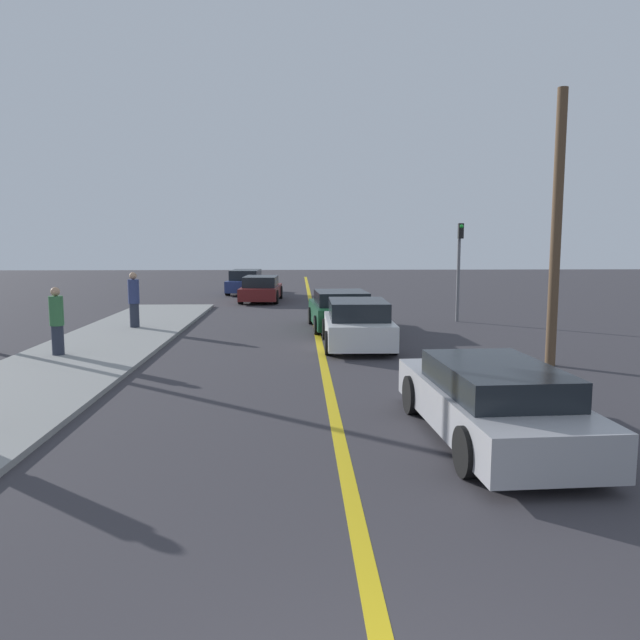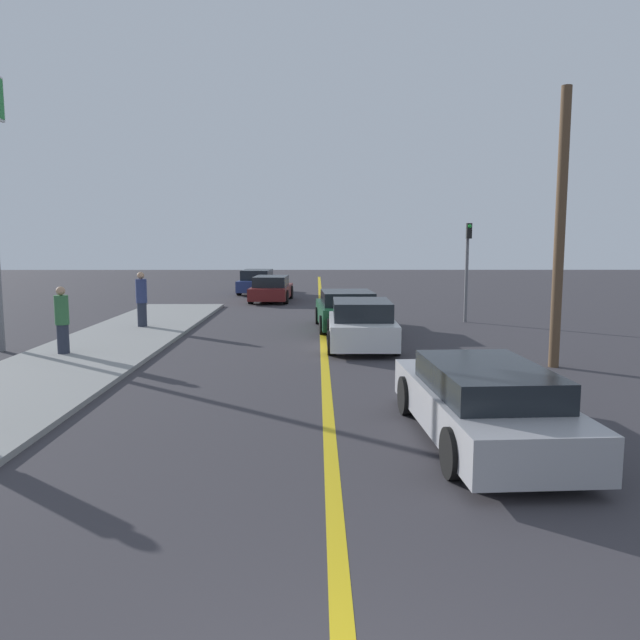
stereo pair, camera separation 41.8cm
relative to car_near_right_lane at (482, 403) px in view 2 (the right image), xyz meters
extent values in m
cube|color=gold|center=(-2.27, 11.66, -0.59)|extent=(0.20, 60.00, 0.01)
cube|color=gray|center=(-8.39, 6.38, -0.54)|extent=(3.41, 25.43, 0.11)
cube|color=#9E9EA3|center=(0.00, 0.05, -0.11)|extent=(2.01, 4.83, 0.61)
cube|color=black|center=(0.00, -0.18, 0.40)|extent=(1.68, 2.69, 0.41)
cylinder|color=black|center=(-0.91, 1.47, -0.27)|extent=(0.26, 0.67, 0.66)
cylinder|color=black|center=(0.74, 1.57, -0.27)|extent=(0.26, 0.67, 0.66)
cylinder|color=black|center=(-0.74, -1.46, -0.27)|extent=(0.26, 0.67, 0.66)
cylinder|color=black|center=(0.91, -1.36, -0.27)|extent=(0.26, 0.67, 0.66)
cube|color=silver|center=(-1.22, 8.34, -0.09)|extent=(1.82, 4.14, 0.66)
cube|color=black|center=(-1.22, 8.13, 0.49)|extent=(1.59, 2.28, 0.50)
cylinder|color=black|center=(-2.05, 9.62, -0.28)|extent=(0.23, 0.64, 0.64)
cylinder|color=black|center=(-0.36, 9.60, -0.28)|extent=(0.23, 0.64, 0.64)
cylinder|color=black|center=(-2.08, 7.07, -0.28)|extent=(0.23, 0.64, 0.64)
cylinder|color=black|center=(-0.40, 7.05, -0.28)|extent=(0.23, 0.64, 0.64)
cube|color=#144728|center=(-1.45, 11.94, -0.09)|extent=(2.10, 4.12, 0.68)
cube|color=black|center=(-1.45, 11.74, 0.47)|extent=(1.77, 2.30, 0.45)
cylinder|color=black|center=(-2.41, 13.14, -0.29)|extent=(0.25, 0.62, 0.61)
cylinder|color=black|center=(-0.63, 13.24, -0.29)|extent=(0.25, 0.62, 0.61)
cylinder|color=black|center=(-2.27, 10.65, -0.29)|extent=(0.25, 0.62, 0.61)
cylinder|color=black|center=(-0.49, 10.75, -0.29)|extent=(0.25, 0.62, 0.61)
cube|color=maroon|center=(-4.70, 21.56, -0.13)|extent=(1.93, 4.43, 0.57)
cube|color=black|center=(-4.70, 21.34, 0.40)|extent=(1.64, 2.46, 0.49)
cylinder|color=black|center=(-5.47, 22.94, -0.27)|extent=(0.25, 0.67, 0.66)
cylinder|color=black|center=(-3.81, 22.87, -0.27)|extent=(0.25, 0.67, 0.66)
cylinder|color=black|center=(-5.58, 20.24, -0.27)|extent=(0.25, 0.67, 0.66)
cylinder|color=black|center=(-3.92, 20.17, -0.27)|extent=(0.25, 0.67, 0.66)
cube|color=navy|center=(-5.81, 26.08, -0.10)|extent=(1.95, 4.46, 0.61)
cube|color=black|center=(-5.81, 25.86, 0.47)|extent=(1.64, 2.48, 0.54)
cylinder|color=black|center=(-6.55, 27.48, -0.25)|extent=(0.26, 0.70, 0.69)
cylinder|color=black|center=(-4.92, 27.39, -0.25)|extent=(0.26, 0.70, 0.69)
cylinder|color=black|center=(-6.70, 24.77, -0.25)|extent=(0.26, 0.70, 0.69)
cylinder|color=black|center=(-5.07, 24.69, -0.25)|extent=(0.26, 0.70, 0.69)
cylinder|color=#282D3D|center=(-8.98, 6.77, -0.11)|extent=(0.30, 0.30, 0.75)
cylinder|color=#336B3D|center=(-8.98, 6.77, 0.63)|extent=(0.35, 0.35, 0.75)
sphere|color=tan|center=(-8.98, 6.77, 1.12)|extent=(0.23, 0.23, 0.23)
cylinder|color=#282D3D|center=(-8.34, 11.77, -0.09)|extent=(0.31, 0.31, 0.80)
cylinder|color=navy|center=(-8.34, 11.77, 0.71)|extent=(0.37, 0.37, 0.80)
sphere|color=tan|center=(-8.34, 11.77, 1.22)|extent=(0.24, 0.24, 0.24)
cylinder|color=slate|center=(2.99, 13.64, 1.20)|extent=(0.12, 0.12, 3.59)
cube|color=black|center=(2.99, 13.46, 2.72)|extent=(0.18, 0.18, 0.55)
sphere|color=green|center=(2.99, 13.37, 2.89)|extent=(0.14, 0.14, 0.14)
cylinder|color=brown|center=(3.17, 5.50, 2.63)|extent=(0.24, 0.24, 6.45)
camera|label=1|loc=(-2.89, -9.03, 2.41)|focal=35.00mm
camera|label=2|loc=(-2.47, -9.03, 2.41)|focal=35.00mm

